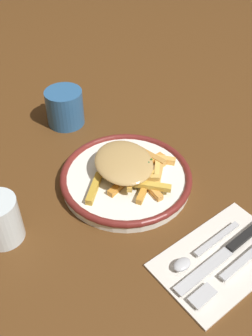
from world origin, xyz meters
TOP-DOWN VIEW (x-y plane):
  - ground_plane at (0.00, 0.00)m, footprint 2.60×2.60m
  - plate at (0.00, 0.00)m, footprint 0.26×0.26m
  - fries_heap at (0.00, -0.01)m, footprint 0.18×0.21m
  - napkin at (-0.24, -0.03)m, footprint 0.15×0.23m
  - fork at (-0.27, -0.02)m, footprint 0.03×0.18m
  - knife at (-0.24, -0.05)m, footprint 0.03×0.21m
  - spoon at (-0.21, 0.01)m, footprint 0.03×0.15m
  - water_glass at (0.01, 0.25)m, footprint 0.07×0.07m
  - coffee_mug at (0.25, -0.00)m, footprint 0.11×0.09m

SIDE VIEW (x-z plane):
  - ground_plane at x=0.00m, z-range 0.00..0.00m
  - napkin at x=-0.24m, z-range 0.00..0.01m
  - fork at x=-0.27m, z-range 0.01..0.01m
  - knife at x=-0.24m, z-range 0.01..0.02m
  - spoon at x=-0.21m, z-range 0.01..0.02m
  - plate at x=0.00m, z-range 0.00..0.03m
  - fries_heap at x=0.00m, z-range 0.02..0.06m
  - coffee_mug at x=0.25m, z-range 0.00..0.08m
  - water_glass at x=0.01m, z-range 0.00..0.09m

